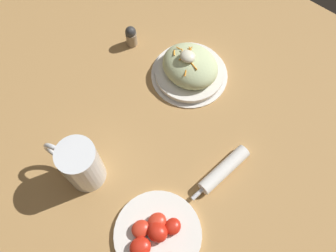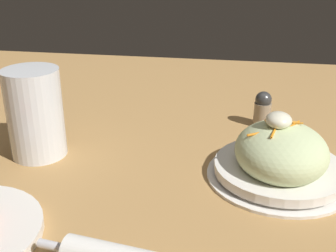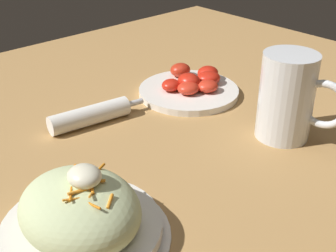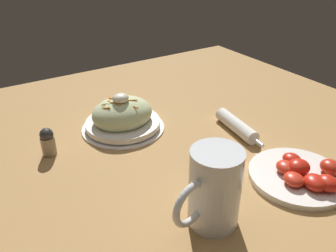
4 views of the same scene
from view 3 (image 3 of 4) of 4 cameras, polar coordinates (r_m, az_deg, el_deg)
ground_plane at (r=0.72m, az=4.68°, el=-4.65°), size 1.43×1.43×0.00m
salad_plate at (r=0.57m, az=-10.97°, el=-11.23°), size 0.22×0.22×0.11m
beer_mug at (r=0.79m, az=14.82°, el=2.96°), size 0.15×0.09×0.15m
napkin_roll at (r=0.83m, az=-9.75°, el=1.35°), size 0.06×0.19×0.04m
tomato_plate at (r=0.95m, az=2.90°, el=4.99°), size 0.21×0.21×0.05m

